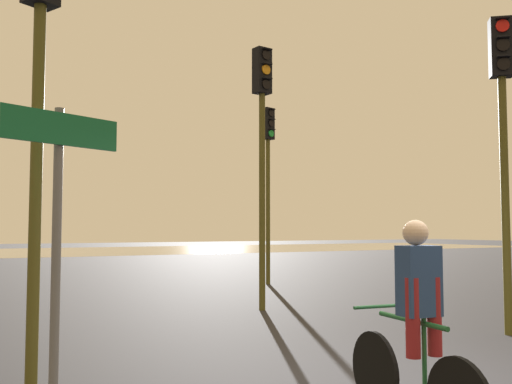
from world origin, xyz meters
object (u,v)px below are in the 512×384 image
Objects in this scene: cyclist at (417,323)px; traffic_light_far_right at (268,162)px; traffic_light_center at (262,129)px; traffic_light_near_right at (503,114)px; traffic_light_near_left at (39,59)px; direction_sign_post at (58,212)px.

traffic_light_far_right is at bearing 72.78° from cyclist.
traffic_light_far_right is at bearing -128.58° from traffic_light_center.
traffic_light_near_right is 5.29m from cyclist.
direction_sign_post is (0.08, -0.90, -1.57)m from traffic_light_near_left.
traffic_light_far_right reaches higher than direction_sign_post.
traffic_light_far_right reaches higher than cyclist.
traffic_light_near_left is 0.93× the size of traffic_light_center.
traffic_light_center is (-2.00, 3.91, 0.22)m from traffic_light_near_right.
traffic_light_near_left is 4.38m from cyclist.
cyclist is (-4.03, -2.38, -2.46)m from traffic_light_near_right.
traffic_light_near_right is at bearing 163.89° from direction_sign_post.
traffic_light_near_left is at bearing 139.29° from cyclist.
direction_sign_post is 1.53× the size of cyclist.
traffic_light_center is 5.07m from traffic_light_far_right.
cyclist is at bearing 50.65° from traffic_light_far_right.
traffic_light_near_right is at bearing 70.07° from traffic_light_far_right.
cyclist is (2.41, -1.74, -0.88)m from direction_sign_post.
cyclist is at bearing 68.98° from traffic_light_near_right.
traffic_light_center reaches higher than cyclist.
traffic_light_near_right is at bearing 108.63° from traffic_light_center.
traffic_light_near_left is 1.81m from direction_sign_post.
traffic_light_near_right is 2.78× the size of cyclist.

